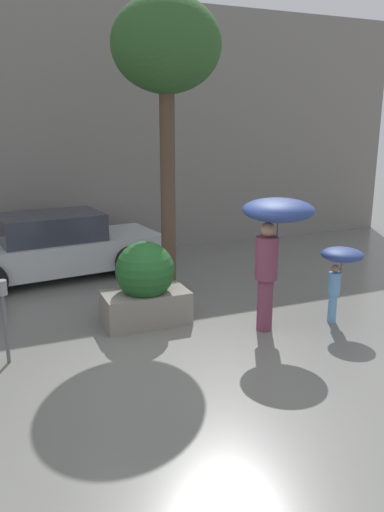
{
  "coord_description": "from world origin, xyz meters",
  "views": [
    {
      "loc": [
        -2.2,
        -5.76,
        3.17
      ],
      "look_at": [
        0.88,
        1.6,
        1.05
      ],
      "focal_mm": 35.0,
      "sensor_mm": 36.0,
      "label": 1
    }
  ],
  "objects_px": {
    "planter_box": "(145,285)",
    "street_tree": "(166,52)",
    "parked_car_near": "(52,248)",
    "person_child": "(340,262)",
    "person_adult": "(275,226)",
    "parking_meter": "(3,304)"
  },
  "relations": [
    {
      "from": "parked_car_near",
      "to": "parking_meter",
      "type": "relative_size",
      "value": 3.99
    },
    {
      "from": "person_adult",
      "to": "person_child",
      "type": "distance_m",
      "value": 1.31
    },
    {
      "from": "person_child",
      "to": "street_tree",
      "type": "height_order",
      "value": "street_tree"
    },
    {
      "from": "planter_box",
      "to": "parking_meter",
      "type": "distance_m",
      "value": 2.26
    },
    {
      "from": "planter_box",
      "to": "street_tree",
      "type": "distance_m",
      "value": 4.09
    },
    {
      "from": "person_adult",
      "to": "street_tree",
      "type": "relative_size",
      "value": 0.39
    },
    {
      "from": "person_adult",
      "to": "parking_meter",
      "type": "xyz_separation_m",
      "value": [
        -3.93,
        0.37,
        -0.81
      ]
    },
    {
      "from": "parking_meter",
      "to": "person_adult",
      "type": "bearing_deg",
      "value": -5.42
    },
    {
      "from": "person_child",
      "to": "parking_meter",
      "type": "bearing_deg",
      "value": -142.54
    },
    {
      "from": "person_adult",
      "to": "parked_car_near",
      "type": "xyz_separation_m",
      "value": [
        -2.8,
        4.24,
        -1.04
      ]
    },
    {
      "from": "planter_box",
      "to": "person_adult",
      "type": "bearing_deg",
      "value": -29.54
    },
    {
      "from": "planter_box",
      "to": "person_child",
      "type": "xyz_separation_m",
      "value": [
        2.9,
        -1.18,
        0.37
      ]
    },
    {
      "from": "planter_box",
      "to": "parking_meter",
      "type": "relative_size",
      "value": 1.17
    },
    {
      "from": "person_adult",
      "to": "planter_box",
      "type": "bearing_deg",
      "value": 157.98
    },
    {
      "from": "person_adult",
      "to": "person_child",
      "type": "bearing_deg",
      "value": -1.51
    },
    {
      "from": "person_child",
      "to": "parking_meter",
      "type": "height_order",
      "value": "person_child"
    },
    {
      "from": "person_adult",
      "to": "parked_car_near",
      "type": "relative_size",
      "value": 0.44
    },
    {
      "from": "parked_car_near",
      "to": "street_tree",
      "type": "xyz_separation_m",
      "value": [
        1.96,
        -1.83,
        3.75
      ]
    },
    {
      "from": "street_tree",
      "to": "person_child",
      "type": "bearing_deg",
      "value": -52.58
    },
    {
      "from": "planter_box",
      "to": "street_tree",
      "type": "xyz_separation_m",
      "value": [
        0.92,
        1.41,
        3.73
      ]
    },
    {
      "from": "person_child",
      "to": "parking_meter",
      "type": "distance_m",
      "value": 5.09
    },
    {
      "from": "planter_box",
      "to": "parking_meter",
      "type": "height_order",
      "value": "planter_box"
    }
  ]
}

